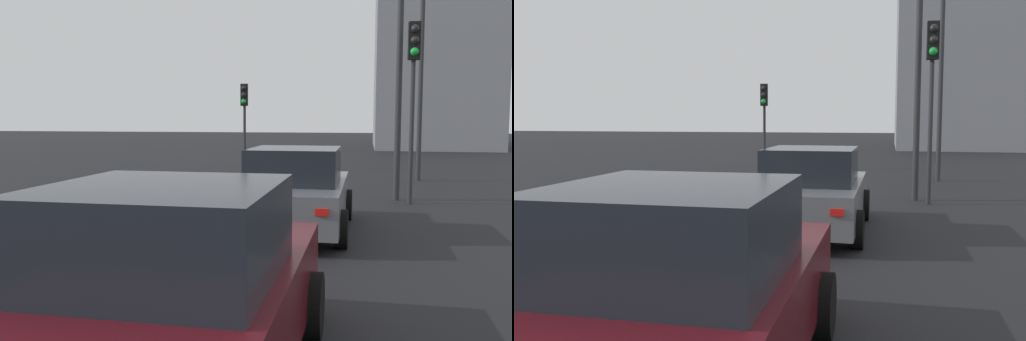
{
  "view_description": "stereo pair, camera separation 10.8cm",
  "coord_description": "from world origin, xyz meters",
  "views": [
    {
      "loc": [
        0.61,
        -1.45,
        2.13
      ],
      "look_at": [
        7.49,
        -0.06,
        1.45
      ],
      "focal_mm": 38.16,
      "sensor_mm": 36.0,
      "label": 1
    },
    {
      "loc": [
        0.64,
        -1.56,
        2.13
      ],
      "look_at": [
        7.49,
        -0.06,
        1.45
      ],
      "focal_mm": 38.16,
      "sensor_mm": 36.0,
      "label": 2
    }
  ],
  "objects": [
    {
      "name": "street_lamp_kerbside",
      "position": [
        15.05,
        -2.24,
        4.72
      ],
      "size": [
        0.56,
        0.36,
        8.11
      ],
      "color": "#2D2D30",
      "rests_on": "ground_plane"
    },
    {
      "name": "building_facade_left",
      "position": [
        42.42,
        -6.0,
        6.91
      ],
      "size": [
        11.96,
        8.02,
        13.82
      ],
      "primitive_type": "cube",
      "color": "gray",
      "rests_on": "ground_plane"
    },
    {
      "name": "traffic_light_near_left",
      "position": [
        22.56,
        3.51,
        2.54
      ],
      "size": [
        0.32,
        0.28,
        3.52
      ],
      "rotation": [
        0.0,
        0.0,
        3.15
      ],
      "color": "#2D2D30",
      "rests_on": "ground_plane"
    },
    {
      "name": "car_maroon_second",
      "position": [
        4.44,
        -0.02,
        0.78
      ],
      "size": [
        4.09,
        2.1,
        1.65
      ],
      "rotation": [
        0.0,
        0.0,
        -0.0
      ],
      "color": "#510F16",
      "rests_on": "ground_plane"
    },
    {
      "name": "car_grey_lead",
      "position": [
        10.68,
        -0.17,
        0.76
      ],
      "size": [
        4.17,
        2.03,
        1.58
      ],
      "rotation": [
        0.0,
        0.0,
        0.0
      ],
      "color": "slate",
      "rests_on": "ground_plane"
    },
    {
      "name": "street_lamp_far",
      "position": [
        19.71,
        -3.19,
        4.91
      ],
      "size": [
        0.56,
        0.36,
        8.48
      ],
      "color": "#2D2D30",
      "rests_on": "ground_plane"
    },
    {
      "name": "traffic_light_near_right",
      "position": [
        14.4,
        -2.54,
        3.17
      ],
      "size": [
        0.32,
        0.29,
        4.42
      ],
      "rotation": [
        0.0,
        0.0,
        3.18
      ],
      "color": "#2D2D30",
      "rests_on": "ground_plane"
    }
  ]
}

